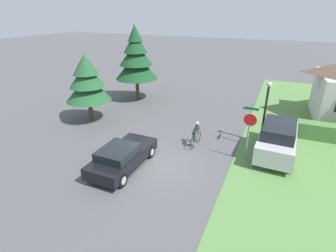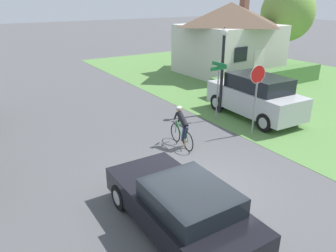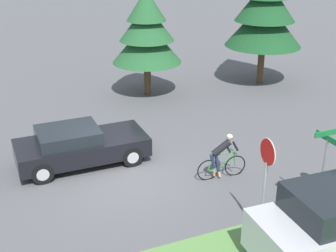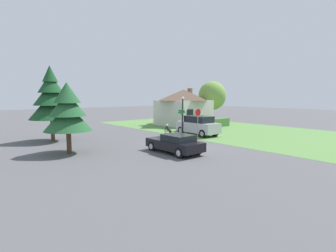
{
  "view_description": "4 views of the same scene",
  "coord_description": "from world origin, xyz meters",
  "px_view_note": "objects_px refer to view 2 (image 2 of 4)",
  "views": [
    {
      "loc": [
        5.54,
        -11.01,
        7.73
      ],
      "look_at": [
        -0.23,
        2.2,
        1.3
      ],
      "focal_mm": 28.0,
      "sensor_mm": 36.0,
      "label": 1
    },
    {
      "loc": [
        -5.09,
        -6.33,
        5.24
      ],
      "look_at": [
        0.71,
        2.84,
        0.92
      ],
      "focal_mm": 35.0,
      "sensor_mm": 36.0,
      "label": 2
    },
    {
      "loc": [
        12.79,
        -3.93,
        7.5
      ],
      "look_at": [
        -0.02,
        1.57,
        1.49
      ],
      "focal_mm": 50.0,
      "sensor_mm": 36.0,
      "label": 3
    },
    {
      "loc": [
        -13.48,
        -14.63,
        4.02
      ],
      "look_at": [
        -0.06,
        1.29,
        1.6
      ],
      "focal_mm": 28.0,
      "sensor_mm": 36.0,
      "label": 4
    }
  ],
  "objects_px": {
    "sedan_left_lane": "(181,206)",
    "street_name_sign": "(218,81)",
    "cottage_house": "(229,37)",
    "parked_suv_right": "(255,97)",
    "deciduous_tree_right": "(288,13)",
    "stop_sign": "(257,86)",
    "street_lamp": "(223,61)",
    "cyclist": "(182,128)"
  },
  "relations": [
    {
      "from": "street_name_sign",
      "to": "street_lamp",
      "type": "bearing_deg",
      "value": 39.9
    },
    {
      "from": "street_name_sign",
      "to": "deciduous_tree_right",
      "type": "bearing_deg",
      "value": 29.05
    },
    {
      "from": "sedan_left_lane",
      "to": "parked_suv_right",
      "type": "height_order",
      "value": "parked_suv_right"
    },
    {
      "from": "sedan_left_lane",
      "to": "street_lamp",
      "type": "xyz_separation_m",
      "value": [
        6.4,
        6.03,
        1.79
      ]
    },
    {
      "from": "stop_sign",
      "to": "street_lamp",
      "type": "bearing_deg",
      "value": -97.0
    },
    {
      "from": "cottage_house",
      "to": "street_name_sign",
      "type": "distance_m",
      "value": 10.14
    },
    {
      "from": "cyclist",
      "to": "street_name_sign",
      "type": "distance_m",
      "value": 3.43
    },
    {
      "from": "stop_sign",
      "to": "street_lamp",
      "type": "relative_size",
      "value": 0.7
    },
    {
      "from": "cottage_house",
      "to": "cyclist",
      "type": "distance_m",
      "value": 13.36
    },
    {
      "from": "sedan_left_lane",
      "to": "street_name_sign",
      "type": "distance_m",
      "value": 7.89
    },
    {
      "from": "stop_sign",
      "to": "deciduous_tree_right",
      "type": "distance_m",
      "value": 16.14
    },
    {
      "from": "cyclist",
      "to": "parked_suv_right",
      "type": "relative_size",
      "value": 0.35
    },
    {
      "from": "parked_suv_right",
      "to": "street_lamp",
      "type": "bearing_deg",
      "value": 38.5
    },
    {
      "from": "stop_sign",
      "to": "street_name_sign",
      "type": "relative_size",
      "value": 1.08
    },
    {
      "from": "deciduous_tree_right",
      "to": "sedan_left_lane",
      "type": "bearing_deg",
      "value": -145.97
    },
    {
      "from": "parked_suv_right",
      "to": "street_name_sign",
      "type": "relative_size",
      "value": 1.83
    },
    {
      "from": "street_name_sign",
      "to": "cyclist",
      "type": "bearing_deg",
      "value": -153.34
    },
    {
      "from": "cottage_house",
      "to": "parked_suv_right",
      "type": "xyz_separation_m",
      "value": [
        -5.41,
        -7.84,
        -1.53
      ]
    },
    {
      "from": "cottage_house",
      "to": "parked_suv_right",
      "type": "relative_size",
      "value": 1.46
    },
    {
      "from": "cottage_house",
      "to": "parked_suv_right",
      "type": "bearing_deg",
      "value": -127.23
    },
    {
      "from": "parked_suv_right",
      "to": "sedan_left_lane",
      "type": "bearing_deg",
      "value": 125.3
    },
    {
      "from": "street_lamp",
      "to": "deciduous_tree_right",
      "type": "xyz_separation_m",
      "value": [
        12.44,
        6.7,
        1.51
      ]
    },
    {
      "from": "stop_sign",
      "to": "street_name_sign",
      "type": "xyz_separation_m",
      "value": [
        -0.21,
        2.03,
        -0.18
      ]
    },
    {
      "from": "cyclist",
      "to": "stop_sign",
      "type": "relative_size",
      "value": 0.6
    },
    {
      "from": "sedan_left_lane",
      "to": "street_lamp",
      "type": "relative_size",
      "value": 1.1
    },
    {
      "from": "street_name_sign",
      "to": "parked_suv_right",
      "type": "bearing_deg",
      "value": -21.02
    },
    {
      "from": "cyclist",
      "to": "deciduous_tree_right",
      "type": "relative_size",
      "value": 0.27
    },
    {
      "from": "sedan_left_lane",
      "to": "street_name_sign",
      "type": "height_order",
      "value": "street_name_sign"
    },
    {
      "from": "street_lamp",
      "to": "deciduous_tree_right",
      "type": "bearing_deg",
      "value": 28.29
    },
    {
      "from": "parked_suv_right",
      "to": "street_name_sign",
      "type": "xyz_separation_m",
      "value": [
        -1.7,
        0.65,
        0.83
      ]
    },
    {
      "from": "cyclist",
      "to": "street_lamp",
      "type": "distance_m",
      "value": 4.57
    },
    {
      "from": "cottage_house",
      "to": "sedan_left_lane",
      "type": "distance_m",
      "value": 18.01
    },
    {
      "from": "cottage_house",
      "to": "sedan_left_lane",
      "type": "relative_size",
      "value": 1.59
    },
    {
      "from": "cyclist",
      "to": "street_lamp",
      "type": "relative_size",
      "value": 0.42
    },
    {
      "from": "stop_sign",
      "to": "street_name_sign",
      "type": "distance_m",
      "value": 2.05
    },
    {
      "from": "cottage_house",
      "to": "parked_suv_right",
      "type": "height_order",
      "value": "cottage_house"
    },
    {
      "from": "cyclist",
      "to": "deciduous_tree_right",
      "type": "distance_m",
      "value": 18.64
    },
    {
      "from": "cyclist",
      "to": "street_lamp",
      "type": "bearing_deg",
      "value": -55.04
    },
    {
      "from": "stop_sign",
      "to": "cottage_house",
      "type": "bearing_deg",
      "value": -122.09
    },
    {
      "from": "deciduous_tree_right",
      "to": "stop_sign",
      "type": "bearing_deg",
      "value": -144.24
    },
    {
      "from": "sedan_left_lane",
      "to": "stop_sign",
      "type": "relative_size",
      "value": 1.56
    },
    {
      "from": "sedan_left_lane",
      "to": "deciduous_tree_right",
      "type": "relative_size",
      "value": 0.71
    }
  ]
}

